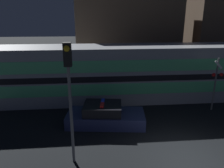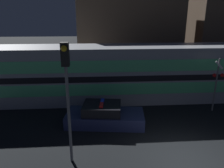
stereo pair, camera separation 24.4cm
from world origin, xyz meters
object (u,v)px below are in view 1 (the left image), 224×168
Objects in this scene: crossing_signal_near at (216,80)px; traffic_light_corner at (69,81)px; train at (117,73)px; police_car at (105,116)px.

crossing_signal_near is 10.14m from traffic_light_corner.
crossing_signal_near is at bearing -23.75° from train.
crossing_signal_near is 0.69× the size of traffic_light_corner.
train is 4.43m from police_car.
train is at bearing 69.82° from traffic_light_corner.
crossing_signal_near is at bearing 17.08° from police_car.
train is at bearing 81.10° from police_car.
train is 5.47× the size of crossing_signal_near.
traffic_light_corner is (-8.87, -4.65, 1.58)m from crossing_signal_near.
police_car is at bearing 64.92° from traffic_light_corner.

